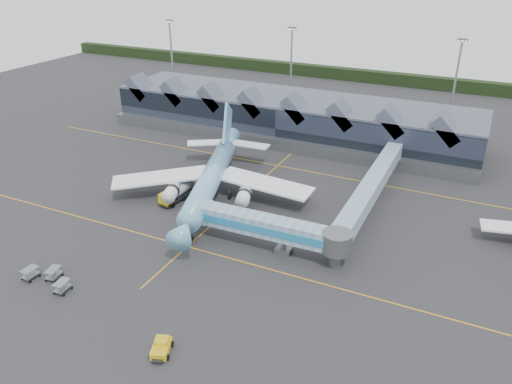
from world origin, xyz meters
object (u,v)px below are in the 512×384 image
at_px(main_airliner, 212,177).
at_px(fuel_truck, 178,192).
at_px(jet_bridge, 277,230).
at_px(pushback_tug, 161,347).

relative_size(main_airliner, fuel_truck, 4.87).
relative_size(jet_bridge, pushback_tug, 6.57).
height_order(jet_bridge, pushback_tug, jet_bridge).
xyz_separation_m(fuel_truck, pushback_tug, (20.11, -33.86, -0.94)).
xyz_separation_m(main_airliner, pushback_tug, (14.87, -37.60, -3.47)).
height_order(main_airliner, fuel_truck, main_airliner).
distance_m(jet_bridge, fuel_truck, 25.17).
bearing_deg(fuel_truck, main_airliner, 40.07).
relative_size(jet_bridge, fuel_truck, 2.94).
bearing_deg(jet_bridge, pushback_tug, -99.18).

